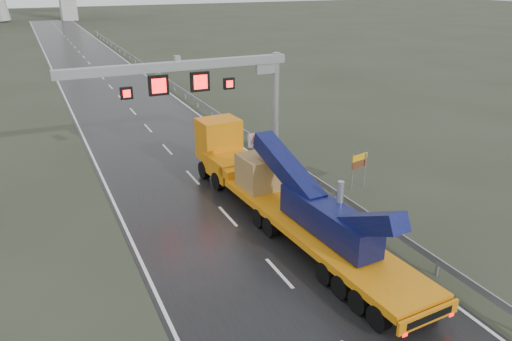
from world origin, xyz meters
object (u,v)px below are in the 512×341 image
heavy_haul_truck (272,185)px  striped_barrier (252,140)px  sign_gantry (210,82)px  exit_sign_pair (359,164)px

heavy_haul_truck → striped_barrier: (3.74, 10.78, -1.23)m
sign_gantry → exit_sign_pair: 10.89m
sign_gantry → exit_sign_pair: size_ratio=6.77×
exit_sign_pair → striped_barrier: 10.13m
sign_gantry → heavy_haul_truck: bearing=-89.0°
exit_sign_pair → sign_gantry: bearing=116.9°
heavy_haul_truck → exit_sign_pair: heavy_haul_truck is taller
sign_gantry → heavy_haul_truck: size_ratio=0.78×
sign_gantry → striped_barrier: size_ratio=15.03×
sign_gantry → striped_barrier: (3.90, 2.01, -5.12)m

